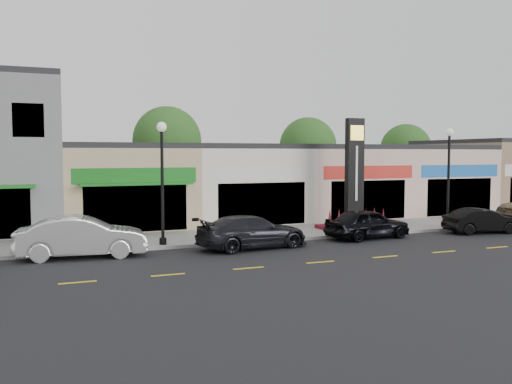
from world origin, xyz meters
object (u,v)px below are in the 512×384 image
at_px(car_dark_sedan, 252,232).
at_px(car_black_sedan, 367,224).
at_px(lamp_west_near, 162,170).
at_px(pylon_sign, 354,189).
at_px(car_white_van, 82,237).
at_px(lamp_east_near, 449,167).
at_px(car_black_conv, 482,221).

distance_m(car_dark_sedan, car_black_sedan, 6.35).
bearing_deg(lamp_west_near, pylon_sign, 8.77).
bearing_deg(car_black_sedan, car_dark_sedan, 88.13).
relative_size(pylon_sign, car_dark_sedan, 1.18).
distance_m(lamp_west_near, car_white_van, 4.52).
distance_m(lamp_east_near, car_dark_sedan, 12.72).
bearing_deg(lamp_east_near, car_black_conv, -68.05).
relative_size(lamp_east_near, car_dark_sedan, 1.07).
distance_m(car_white_van, car_black_sedan, 13.53).
distance_m(lamp_east_near, pylon_sign, 5.42).
bearing_deg(car_white_van, lamp_west_near, -67.86).
height_order(pylon_sign, car_black_sedan, pylon_sign).
relative_size(lamp_west_near, pylon_sign, 0.91).
relative_size(pylon_sign, car_black_conv, 1.49).
relative_size(lamp_west_near, car_dark_sedan, 1.07).
bearing_deg(car_white_van, car_black_sedan, -84.64).
relative_size(pylon_sign, car_white_van, 1.17).
bearing_deg(car_black_sedan, car_white_van, 83.51).
bearing_deg(car_black_sedan, lamp_west_near, 77.48).
xyz_separation_m(lamp_east_near, car_black_conv, (0.73, -1.82, -2.81)).
height_order(car_dark_sedan, car_black_conv, car_dark_sedan).
bearing_deg(car_black_sedan, lamp_east_near, -85.25).
xyz_separation_m(pylon_sign, car_dark_sedan, (-7.32, -3.30, -1.53)).
height_order(pylon_sign, car_white_van, pylon_sign).
height_order(car_black_sedan, car_black_conv, car_black_sedan).
xyz_separation_m(car_white_van, car_dark_sedan, (7.20, -0.57, -0.10)).
height_order(lamp_east_near, pylon_sign, pylon_sign).
distance_m(lamp_west_near, lamp_east_near, 16.00).
relative_size(car_black_sedan, car_black_conv, 1.09).
xyz_separation_m(lamp_west_near, car_black_conv, (16.73, -1.82, -2.81)).
bearing_deg(car_dark_sedan, lamp_west_near, 59.85).
height_order(lamp_west_near, lamp_east_near, same).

